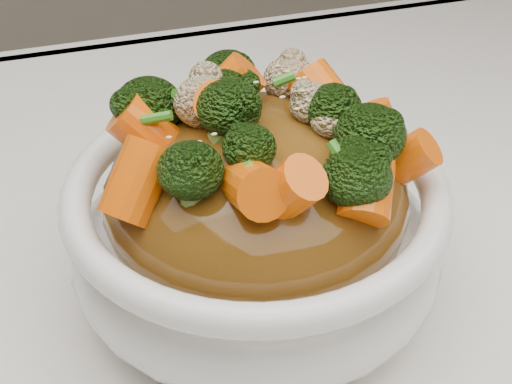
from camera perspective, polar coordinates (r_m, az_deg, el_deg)
name	(u,v)px	position (r m, az deg, el deg)	size (l,w,h in m)	color
tablecloth	(311,367)	(0.45, 4.00, -12.58)	(1.20, 0.80, 0.04)	white
bowl	(256,236)	(0.44, 0.00, -3.25)	(0.21, 0.21, 0.08)	white
sauce_base	(256,196)	(0.42, 0.00, -0.31)	(0.17, 0.17, 0.09)	#5E3910
carrots	(256,100)	(0.39, 0.00, 6.71)	(0.17, 0.17, 0.05)	#FA6308
broccoli	(256,102)	(0.39, 0.00, 6.59)	(0.17, 0.17, 0.04)	black
cauliflower	(256,105)	(0.39, 0.00, 6.35)	(0.17, 0.17, 0.03)	#C4B286
scallions	(256,98)	(0.39, 0.00, 6.83)	(0.12, 0.12, 0.02)	#307D1C
sesame_seeds	(256,98)	(0.39, 0.00, 6.83)	(0.15, 0.15, 0.01)	beige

